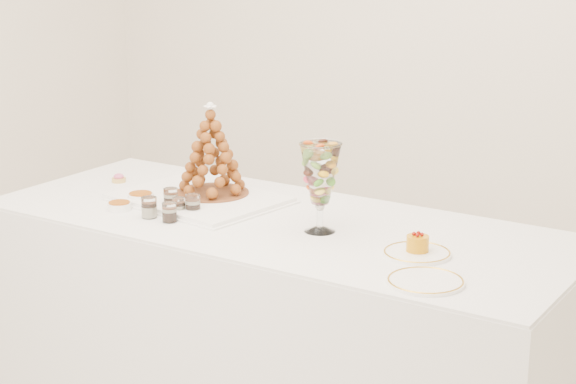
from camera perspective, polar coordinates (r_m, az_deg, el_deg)
The scene contains 15 objects.
buffet_table at distance 3.60m, azimuth -0.66°, elevation -7.98°, with size 2.19×0.90×0.83m.
lace_tray at distance 3.70m, azimuth -5.31°, elevation -0.38°, with size 0.60×0.45×0.02m, color white.
macaron_vase at distance 3.27m, azimuth 1.93°, elevation 1.03°, with size 0.14×0.14×0.31m.
cake_plate at distance 3.12m, azimuth 7.65°, elevation -3.62°, with size 0.22×0.22×0.01m, color white.
spare_plate at distance 2.88m, azimuth 8.15°, elevation -5.27°, with size 0.23×0.23×0.01m, color white.
pink_tart at distance 4.02m, azimuth -10.00°, elevation 0.80°, with size 0.06×0.06×0.04m.
verrine_a at distance 3.63m, azimuth -6.96°, elevation -0.34°, with size 0.05×0.05×0.07m, color white.
verrine_b at distance 3.54m, azimuth -6.48°, elevation -0.83°, with size 0.05×0.05×0.06m, color white.
verrine_c at distance 3.53m, azimuth -5.66°, elevation -0.73°, with size 0.06×0.06×0.07m, color white.
verrine_d at distance 3.51m, azimuth -8.23°, elevation -0.91°, with size 0.06×0.06×0.08m, color white.
verrine_e at distance 3.45m, azimuth -7.04°, elevation -1.21°, with size 0.05×0.05×0.07m, color white.
ramekin_back at distance 3.72m, azimuth -8.72°, elevation -0.33°, with size 0.10×0.10×0.03m, color white.
ramekin_front at distance 3.62m, azimuth -9.96°, elevation -0.85°, with size 0.09×0.09×0.03m, color white.
croquembouche at distance 3.69m, azimuth -4.58°, elevation 2.52°, with size 0.30×0.30×0.36m.
mousse_cake at distance 3.12m, azimuth 7.69°, elevation -3.02°, with size 0.07×0.07×0.06m.
Camera 1 is at (1.88, -2.45, 1.85)m, focal length 60.00 mm.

